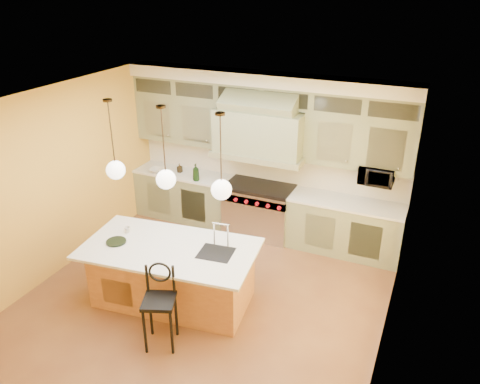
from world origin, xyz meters
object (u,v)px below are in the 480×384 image
at_px(range, 259,209).
at_px(counter_stool, 160,302).
at_px(kitchen_island, 173,273).
at_px(microwave, 377,175).

bearing_deg(range, counter_stool, -91.55).
height_order(kitchen_island, counter_stool, kitchen_island).
bearing_deg(kitchen_island, counter_stool, -75.88).
height_order(counter_stool, microwave, microwave).
relative_size(range, counter_stool, 1.07).
xyz_separation_m(range, kitchen_island, (-0.39, -2.33, -0.01)).
xyz_separation_m(kitchen_island, counter_stool, (0.31, -0.81, 0.17)).
distance_m(kitchen_island, microwave, 3.52).
bearing_deg(kitchen_island, range, 73.64).
xyz_separation_m(range, microwave, (1.95, 0.11, 0.96)).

